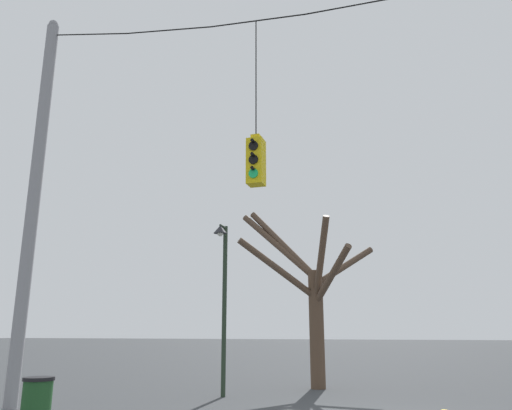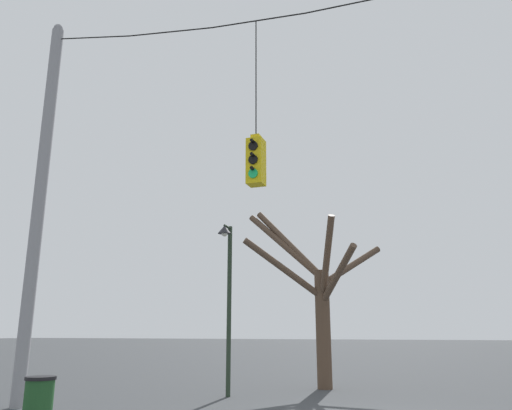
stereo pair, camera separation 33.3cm
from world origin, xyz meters
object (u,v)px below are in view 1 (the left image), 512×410
object	(u,v)px
street_lamp	(223,280)
trash_bin	(36,403)
traffic_light_near_left_pole	(256,160)
bare_tree	(309,293)
utility_pole_left	(34,196)

from	to	relation	value
street_lamp	trash_bin	xyz separation A→B (m)	(-1.54, -4.89, -2.52)
traffic_light_near_left_pole	bare_tree	distance (m)	6.20
utility_pole_left	trash_bin	distance (m)	5.12
bare_tree	trash_bin	distance (m)	8.54
bare_tree	trash_bin	xyz separation A→B (m)	(-3.36, -7.50, -2.32)
traffic_light_near_left_pole	street_lamp	bearing A→B (deg)	120.95
utility_pole_left	street_lamp	world-z (taller)	utility_pole_left
utility_pole_left	trash_bin	bearing A→B (deg)	-39.73
street_lamp	bare_tree	size ratio (longest dim) A/B	0.80
bare_tree	utility_pole_left	bearing A→B (deg)	-133.70
street_lamp	trash_bin	bearing A→B (deg)	-107.43
utility_pole_left	trash_bin	xyz separation A→B (m)	(2.12, -1.76, -4.32)
utility_pole_left	traffic_light_near_left_pole	distance (m)	5.55
traffic_light_near_left_pole	street_lamp	world-z (taller)	traffic_light_near_left_pole
traffic_light_near_left_pole	bare_tree	xyz separation A→B (m)	(-0.06, 5.74, -2.33)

